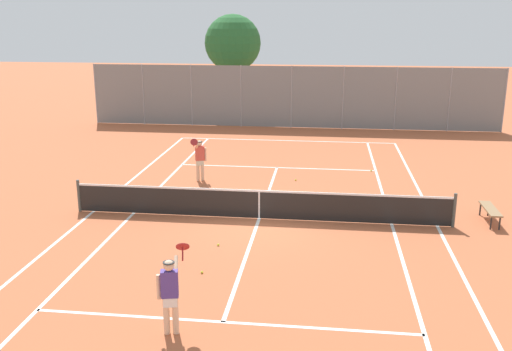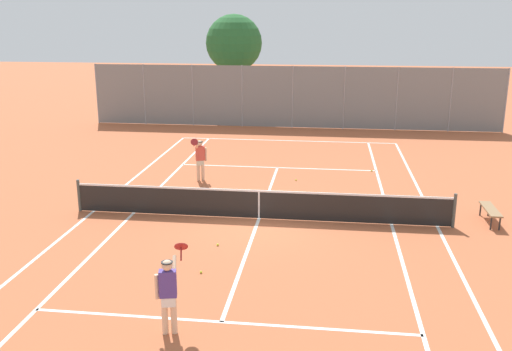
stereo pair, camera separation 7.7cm
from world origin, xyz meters
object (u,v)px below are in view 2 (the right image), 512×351
(tennis_net, at_px, (259,204))
(tree_behind_left, at_px, (234,45))
(loose_tennis_ball_1, at_px, (201,272))
(loose_tennis_ball_2, at_px, (372,171))
(courtside_bench, at_px, (490,210))
(loose_tennis_ball_0, at_px, (296,180))
(loose_tennis_ball_4, at_px, (218,245))
(player_far_left, at_px, (200,158))
(player_near_side, at_px, (168,291))

(tennis_net, height_order, tree_behind_left, tree_behind_left)
(tennis_net, relative_size, loose_tennis_ball_1, 181.82)
(loose_tennis_ball_2, height_order, courtside_bench, courtside_bench)
(loose_tennis_ball_1, xyz_separation_m, courtside_bench, (8.11, 4.72, 0.38))
(loose_tennis_ball_0, relative_size, loose_tennis_ball_4, 1.00)
(player_far_left, bearing_deg, loose_tennis_ball_1, -77.28)
(player_near_side, relative_size, tree_behind_left, 0.28)
(loose_tennis_ball_4, bearing_deg, tree_behind_left, 98.20)
(loose_tennis_ball_4, bearing_deg, loose_tennis_ball_1, -92.36)
(player_near_side, bearing_deg, loose_tennis_ball_4, 88.93)
(tennis_net, height_order, player_near_side, player_near_side)
(loose_tennis_ball_0, bearing_deg, player_near_side, -99.25)
(loose_tennis_ball_1, bearing_deg, loose_tennis_ball_2, 64.92)
(loose_tennis_ball_0, bearing_deg, courtside_bench, -32.08)
(loose_tennis_ball_0, xyz_separation_m, loose_tennis_ball_1, (-1.85, -8.64, 0.00))
(loose_tennis_ball_4, relative_size, courtside_bench, 0.04)
(courtside_bench, bearing_deg, loose_tennis_ball_0, 147.92)
(player_far_left, relative_size, loose_tennis_ball_1, 26.88)
(player_near_side, height_order, tree_behind_left, tree_behind_left)
(loose_tennis_ball_4, bearing_deg, tennis_net, 69.59)
(loose_tennis_ball_2, bearing_deg, loose_tennis_ball_4, -119.11)
(loose_tennis_ball_0, height_order, loose_tennis_ball_4, same)
(loose_tennis_ball_0, xyz_separation_m, courtside_bench, (6.26, -3.92, 0.38))
(player_far_left, distance_m, loose_tennis_ball_4, 6.73)
(tree_behind_left, bearing_deg, loose_tennis_ball_4, -81.80)
(courtside_bench, bearing_deg, tree_behind_left, 120.74)
(loose_tennis_ball_1, distance_m, courtside_bench, 9.39)
(player_near_side, distance_m, tree_behind_left, 26.69)
(player_near_side, xyz_separation_m, loose_tennis_ball_4, (0.09, 4.59, -0.89))
(loose_tennis_ball_2, relative_size, loose_tennis_ball_4, 1.00)
(loose_tennis_ball_2, height_order, tree_behind_left, tree_behind_left)
(player_far_left, bearing_deg, tree_behind_left, 94.49)
(loose_tennis_ball_0, distance_m, tree_behind_left, 16.25)
(tennis_net, bearing_deg, loose_tennis_ball_1, -102.88)
(tennis_net, bearing_deg, loose_tennis_ball_0, 78.63)
(loose_tennis_ball_1, height_order, loose_tennis_ball_4, same)
(tennis_net, height_order, player_far_left, player_far_left)
(tree_behind_left, bearing_deg, tennis_net, -78.32)
(loose_tennis_ball_2, bearing_deg, tennis_net, -122.04)
(courtside_bench, bearing_deg, loose_tennis_ball_2, 119.47)
(player_near_side, relative_size, player_far_left, 1.00)
(player_near_side, distance_m, loose_tennis_ball_0, 11.62)
(tennis_net, relative_size, loose_tennis_ball_0, 181.82)
(loose_tennis_ball_1, xyz_separation_m, tree_behind_left, (-3.05, 23.48, 4.44))
(tennis_net, distance_m, loose_tennis_ball_4, 2.55)
(player_near_side, height_order, loose_tennis_ball_1, player_near_side)
(loose_tennis_ball_0, xyz_separation_m, loose_tennis_ball_2, (3.03, 1.79, 0.00))
(player_far_left, xyz_separation_m, tree_behind_left, (-1.20, 15.30, 3.55))
(loose_tennis_ball_1, height_order, loose_tennis_ball_2, same)
(player_far_left, height_order, loose_tennis_ball_1, player_far_left)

